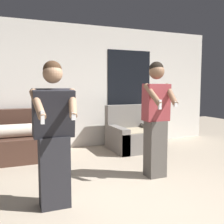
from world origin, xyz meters
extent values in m
plane|color=tan|center=(0.00, 0.00, 0.00)|extent=(14.00, 14.00, 0.00)
cube|color=silver|center=(0.00, 3.38, 1.35)|extent=(6.98, 0.06, 2.70)
cube|color=black|center=(1.35, 3.35, 1.55)|extent=(1.10, 0.01, 1.30)
cube|color=#472D23|center=(-1.31, 2.83, 0.22)|extent=(1.74, 0.95, 0.44)
cube|color=#472D23|center=(-1.31, 3.19, 0.68)|extent=(1.74, 0.22, 0.48)
cube|color=#472D23|center=(-0.58, 2.83, 0.29)|extent=(0.28, 0.95, 0.58)
cylinder|color=beige|center=(-1.31, 2.71, 0.56)|extent=(0.96, 0.24, 0.24)
cube|color=slate|center=(1.12, 2.66, 0.21)|extent=(0.98, 0.93, 0.43)
cube|color=slate|center=(1.12, 3.02, 0.69)|extent=(0.98, 0.20, 0.52)
cube|color=slate|center=(0.72, 2.66, 0.26)|extent=(0.18, 0.93, 0.53)
cube|color=slate|center=(1.53, 2.66, 0.26)|extent=(0.18, 0.93, 0.53)
cube|color=tan|center=(1.12, 2.61, 0.43)|extent=(0.84, 0.75, 0.01)
cube|color=#28282D|center=(-0.93, 0.63, 0.41)|extent=(0.33, 0.24, 0.81)
cube|color=black|center=(-0.93, 0.61, 1.07)|extent=(0.44, 0.29, 0.54)
sphere|color=#A37A5B|center=(-0.93, 0.60, 1.50)|extent=(0.21, 0.21, 0.21)
sphere|color=#3D2819|center=(-0.93, 0.61, 1.54)|extent=(0.20, 0.20, 0.20)
cylinder|color=#A37A5B|center=(-1.11, 0.47, 1.19)|extent=(0.14, 0.36, 0.31)
cube|color=white|center=(-1.09, 0.32, 1.06)|extent=(0.04, 0.04, 0.13)
cylinder|color=#A37A5B|center=(-0.75, 0.46, 1.19)|extent=(0.15, 0.36, 0.31)
cube|color=white|center=(-0.78, 0.31, 1.06)|extent=(0.04, 0.04, 0.08)
cube|color=#56514C|center=(0.66, 1.06, 0.43)|extent=(0.28, 0.24, 0.85)
cube|color=#99383D|center=(0.66, 1.05, 1.12)|extent=(0.37, 0.23, 0.55)
sphere|color=brown|center=(0.66, 1.05, 1.58)|extent=(0.22, 0.22, 0.22)
sphere|color=black|center=(0.66, 1.06, 1.62)|extent=(0.21, 0.21, 0.21)
cylinder|color=brown|center=(0.51, 0.90, 1.25)|extent=(0.13, 0.36, 0.32)
cube|color=white|center=(0.53, 0.75, 1.12)|extent=(0.04, 0.04, 0.13)
cylinder|color=brown|center=(0.81, 0.90, 1.25)|extent=(0.13, 0.36, 0.32)
cube|color=white|center=(0.79, 0.75, 1.12)|extent=(0.04, 0.04, 0.08)
camera|label=1|loc=(-1.43, -2.27, 1.37)|focal=42.00mm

